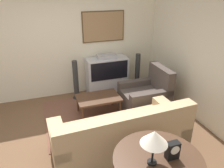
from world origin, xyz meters
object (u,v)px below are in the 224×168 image
mantel_clock (173,150)px  tv (107,75)px  armchair (146,97)px  coffee_table (98,99)px  couch (121,136)px  speaker_tower_left (76,81)px  console_table (158,163)px  speaker_tower_right (137,73)px  table_lamp (154,138)px

mantel_clock → tv: bearing=85.0°
armchair → coffee_table: bearing=-97.0°
couch → mantel_clock: 1.30m
mantel_clock → speaker_tower_left: 3.39m
console_table → speaker_tower_right: (1.28, 3.28, -0.26)m
armchair → table_lamp: table_lamp is taller
console_table → table_lamp: 0.44m
couch → table_lamp: 1.42m
armchair → table_lamp: (-1.13, -2.29, 0.85)m
armchair → tv: bearing=-152.6°
mantel_clock → speaker_tower_right: bearing=71.2°
tv → console_table: bearing=-97.6°
tv → coffee_table: size_ratio=1.14×
coffee_table → speaker_tower_right: bearing=33.6°
speaker_tower_left → coffee_table: bearing=-70.3°
console_table → speaker_tower_left: (-0.39, 3.28, -0.26)m
couch → armchair: bearing=-135.0°
armchair → speaker_tower_left: (-1.41, 1.03, 0.16)m
armchair → speaker_tower_right: speaker_tower_right is taller
couch → tv: bearing=-104.3°
coffee_table → speaker_tower_right: speaker_tower_right is taller
tv → couch: size_ratio=0.46×
coffee_table → console_table: 2.41m
couch → speaker_tower_right: size_ratio=2.32×
coffee_table → table_lamp: size_ratio=2.09×
table_lamp → speaker_tower_left: 3.40m
console_table → speaker_tower_left: bearing=96.7°
armchair → coffee_table: size_ratio=1.06×
armchair → speaker_tower_left: size_ratio=0.99×
speaker_tower_left → tv: bearing=5.4°
mantel_clock → speaker_tower_left: size_ratio=0.22×
console_table → table_lamp: size_ratio=2.42×
table_lamp → speaker_tower_right: (1.39, 3.32, -0.68)m
speaker_tower_right → table_lamp: bearing=-112.8°
couch → table_lamp: bearing=83.9°
mantel_clock → speaker_tower_right: mantel_clock is taller
tv → coffee_table: tv is taller
coffee_table → speaker_tower_left: size_ratio=0.93×
armchair → console_table: (-1.02, -2.25, 0.42)m
coffee_table → tv: bearing=62.2°
couch → mantel_clock: mantel_clock is taller
tv → couch: (-0.48, -2.25, -0.17)m
table_lamp → speaker_tower_left: table_lamp is taller
armchair → speaker_tower_left: bearing=-126.2°
mantel_clock → speaker_tower_right: (1.13, 3.32, -0.44)m
table_lamp → speaker_tower_right: size_ratio=0.44×
tv → speaker_tower_left: 0.84m
coffee_table → table_lamp: 2.54m
speaker_tower_left → speaker_tower_right: (1.67, 0.00, 0.00)m
speaker_tower_left → couch: bearing=-80.7°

